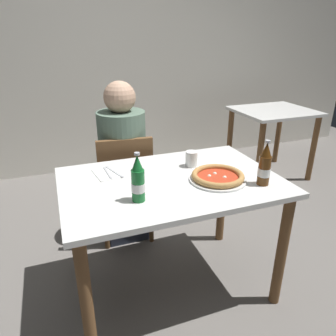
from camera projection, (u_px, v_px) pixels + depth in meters
ground_plane at (171, 285)px, 2.05m from camera, size 8.00×8.00×0.00m
back_wall_tiled at (99, 53)px, 3.44m from camera, size 7.00×0.10×2.60m
dining_table_main at (171, 198)px, 1.80m from camera, size 1.20×0.80×0.75m
chair_behind_table at (125, 182)px, 2.34m from camera, size 0.44×0.44×0.85m
diner_seated at (124, 167)px, 2.35m from camera, size 0.34×0.34×1.21m
dining_table_background at (272, 124)px, 3.44m from camera, size 0.80×0.70×0.75m
pizza_margherita_near at (218, 177)px, 1.74m from camera, size 0.31×0.31×0.04m
beer_bottle_left at (138, 181)px, 1.50m from camera, size 0.07×0.07×0.25m
beer_bottle_center at (265, 166)px, 1.66m from camera, size 0.07×0.07×0.25m
napkin_with_cutlery at (111, 173)px, 1.84m from camera, size 0.21×0.21×0.01m
paper_cup at (191, 159)px, 1.92m from camera, size 0.07×0.07×0.09m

